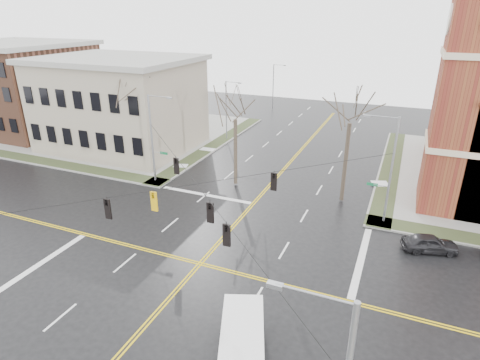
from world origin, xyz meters
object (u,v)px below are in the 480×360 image
at_px(streetlight_north_b, 274,85).
at_px(streetlight_north_a, 227,108).
at_px(parked_car_a, 430,243).
at_px(tree_ne, 350,118).
at_px(signal_pole_nw, 153,136).
at_px(tree_nw_near, 235,115).
at_px(signal_pole_ne, 389,168).
at_px(cargo_van, 242,341).
at_px(tree_nw_far, 132,96).

bearing_deg(streetlight_north_b, streetlight_north_a, -90.00).
height_order(streetlight_north_a, parked_car_a, streetlight_north_a).
height_order(streetlight_north_a, tree_ne, tree_ne).
xyz_separation_m(signal_pole_nw, tree_nw_near, (8.01, 2.46, 2.39)).
distance_m(signal_pole_ne, tree_nw_near, 15.03).
xyz_separation_m(cargo_van, parked_car_a, (8.96, 14.81, -0.58)).
xyz_separation_m(tree_nw_far, tree_ne, (22.85, 0.30, -0.26)).
relative_size(parked_car_a, tree_nw_far, 0.35).
bearing_deg(streetlight_north_a, tree_nw_near, -62.40).
bearing_deg(tree_nw_near, cargo_van, -65.62).
relative_size(signal_pole_ne, signal_pole_nw, 1.00).
bearing_deg(tree_ne, streetlight_north_a, 142.87).
bearing_deg(parked_car_a, streetlight_north_b, 16.28).
bearing_deg(cargo_van, signal_pole_nw, 112.80).
bearing_deg(tree_ne, signal_pole_nw, -171.62).
xyz_separation_m(cargo_van, tree_nw_near, (-9.36, 20.64, 6.09)).
bearing_deg(cargo_van, tree_nw_near, 93.50).
height_order(streetlight_north_b, tree_nw_near, tree_nw_near).
bearing_deg(signal_pole_ne, tree_ne, 144.21).
bearing_deg(parked_car_a, tree_nw_far, 62.63).
distance_m(streetlight_north_a, tree_ne, 23.02).
bearing_deg(tree_nw_near, tree_nw_far, 179.95).
bearing_deg(streetlight_north_a, signal_pole_ne, -36.90).
relative_size(parked_car_a, tree_ne, 0.36).
bearing_deg(streetlight_north_a, parked_car_a, -37.76).
height_order(cargo_van, tree_nw_near, tree_nw_near).
relative_size(streetlight_north_b, tree_nw_near, 0.79).
height_order(tree_nw_near, tree_ne, tree_ne).
distance_m(parked_car_a, tree_ne, 12.20).
distance_m(signal_pole_ne, tree_nw_far, 27.01).
xyz_separation_m(signal_pole_ne, streetlight_north_b, (-21.97, 36.50, -0.48)).
relative_size(signal_pole_nw, tree_nw_near, 0.89).
bearing_deg(tree_nw_near, signal_pole_nw, -162.93).
bearing_deg(streetlight_north_a, tree_ne, -37.13).
height_order(streetlight_north_a, cargo_van, streetlight_north_a).
bearing_deg(parked_car_a, signal_pole_nw, 66.21).
bearing_deg(tree_nw_near, streetlight_north_b, 102.17).
height_order(streetlight_north_a, tree_nw_near, tree_nw_near).
xyz_separation_m(streetlight_north_a, tree_nw_far, (-4.72, -14.03, 3.84)).
bearing_deg(tree_ne, signal_pole_ne, -35.79).
bearing_deg(streetlight_north_a, streetlight_north_b, 90.00).
distance_m(signal_pole_ne, signal_pole_nw, 22.64).
xyz_separation_m(streetlight_north_b, tree_nw_far, (-4.72, -34.03, 3.84)).
bearing_deg(streetlight_north_a, signal_pole_nw, -92.32).
xyz_separation_m(streetlight_north_a, cargo_van, (16.70, -34.68, -3.21)).
height_order(cargo_van, tree_nw_far, tree_nw_far).
relative_size(tree_nw_far, tree_nw_near, 1.13).
xyz_separation_m(parked_car_a, tree_nw_far, (-30.38, 5.85, 7.63)).
bearing_deg(signal_pole_nw, tree_ne, 8.38).
relative_size(signal_pole_nw, streetlight_north_b, 1.12).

